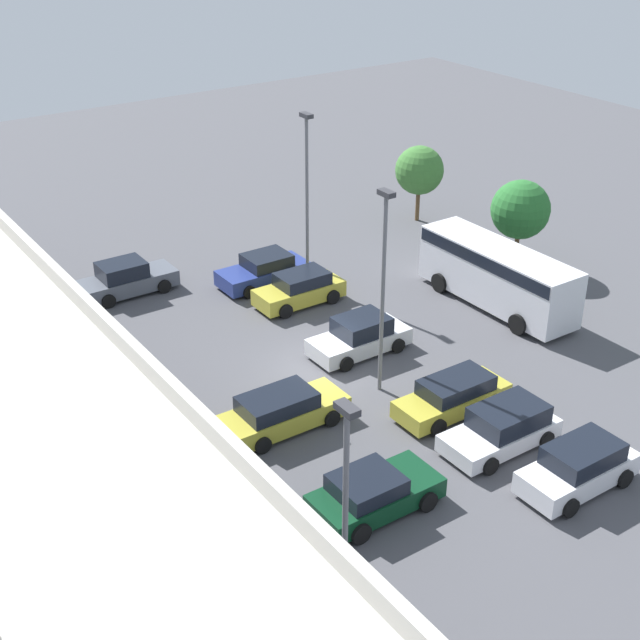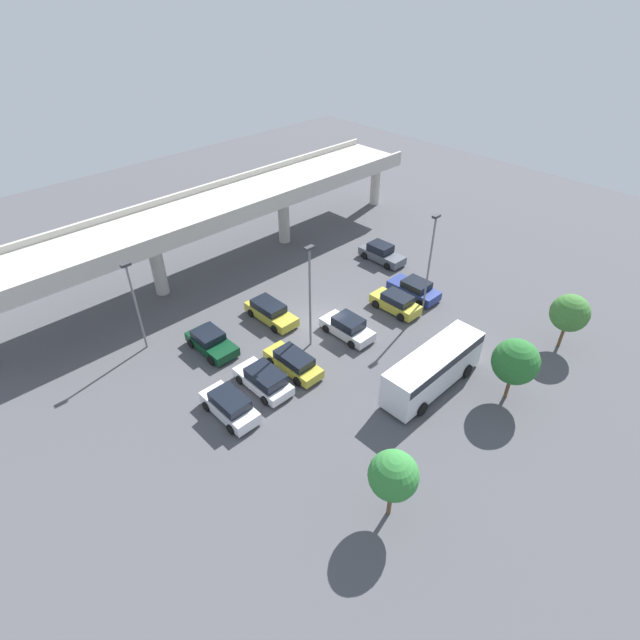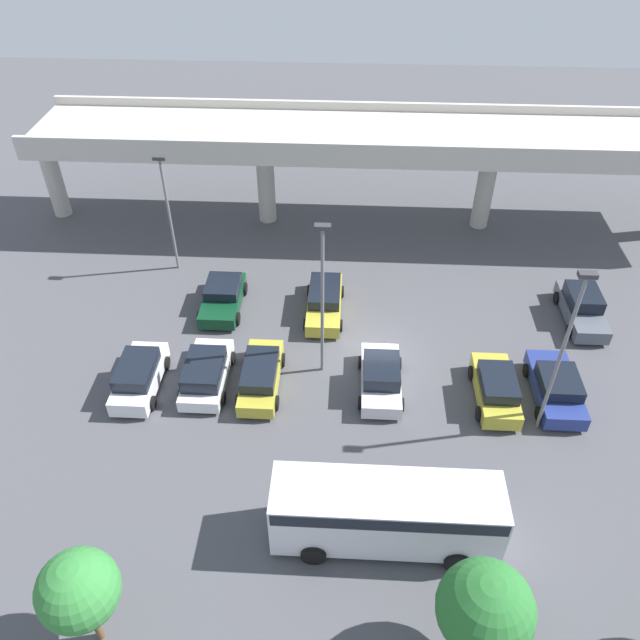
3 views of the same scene
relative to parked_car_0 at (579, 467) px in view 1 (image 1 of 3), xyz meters
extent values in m
plane|color=#4C4C51|center=(11.41, 2.89, -0.79)|extent=(93.22, 93.22, 0.00)
cube|color=#BCB7AD|center=(11.41, 12.93, 5.93)|extent=(42.67, 0.30, 0.55)
cylinder|color=#BCB7AD|center=(4.30, 16.15, 1.98)|extent=(1.14, 1.14, 5.55)
cube|color=silver|center=(0.00, 0.04, -0.21)|extent=(1.80, 4.35, 0.80)
cube|color=black|center=(0.00, -0.10, 0.52)|extent=(1.66, 2.58, 0.66)
cylinder|color=black|center=(-0.92, 1.39, -0.45)|extent=(0.22, 0.68, 0.68)
cylinder|color=black|center=(0.92, 1.39, -0.45)|extent=(0.22, 0.68, 0.68)
cylinder|color=black|center=(-0.92, -1.30, -0.45)|extent=(0.22, 0.68, 0.68)
cylinder|color=black|center=(0.92, -1.30, -0.45)|extent=(0.22, 0.68, 0.68)
cube|color=#0C381E|center=(2.92, 6.38, -0.25)|extent=(1.99, 4.39, 0.70)
cube|color=black|center=(2.92, 6.77, 0.39)|extent=(1.83, 2.13, 0.56)
cylinder|color=black|center=(3.94, 5.02, -0.43)|extent=(0.22, 0.71, 0.71)
cylinder|color=black|center=(1.90, 5.02, -0.43)|extent=(0.22, 0.71, 0.71)
cylinder|color=black|center=(3.94, 7.74, -0.43)|extent=(0.22, 0.71, 0.71)
cylinder|color=black|center=(1.90, 7.74, -0.43)|extent=(0.22, 0.71, 0.71)
cube|color=gold|center=(5.82, 0.46, -0.25)|extent=(1.72, 4.70, 0.69)
cube|color=black|center=(5.82, 0.31, 0.38)|extent=(1.58, 2.80, 0.59)
cylinder|color=black|center=(4.94, 1.92, -0.44)|extent=(0.22, 0.70, 0.70)
cylinder|color=black|center=(6.70, 1.92, -0.44)|extent=(0.22, 0.70, 0.70)
cylinder|color=black|center=(4.94, -0.99, -0.44)|extent=(0.22, 0.70, 0.70)
cylinder|color=black|center=(6.70, -0.99, -0.44)|extent=(0.22, 0.70, 0.70)
cube|color=gold|center=(8.61, 6.30, -0.25)|extent=(1.82, 4.88, 0.73)
cube|color=black|center=(8.61, 6.59, 0.42)|extent=(1.68, 2.80, 0.60)
cylinder|color=black|center=(9.55, 4.78, -0.47)|extent=(0.22, 0.65, 0.65)
cylinder|color=black|center=(7.68, 4.78, -0.47)|extent=(0.22, 0.65, 0.65)
cylinder|color=black|center=(9.55, 7.81, -0.47)|extent=(0.22, 0.65, 0.65)
cylinder|color=black|center=(7.68, 7.81, -0.47)|extent=(0.22, 0.65, 0.65)
cube|color=silver|center=(11.59, 0.60, -0.26)|extent=(1.86, 4.43, 0.71)
cube|color=black|center=(11.59, 0.48, 0.47)|extent=(1.71, 2.20, 0.75)
cylinder|color=black|center=(10.64, 1.98, -0.47)|extent=(0.22, 0.65, 0.65)
cylinder|color=black|center=(12.54, 1.98, -0.47)|extent=(0.22, 0.65, 0.65)
cylinder|color=black|center=(10.64, -0.77, -0.47)|extent=(0.22, 0.65, 0.65)
cylinder|color=black|center=(12.54, -0.77, -0.47)|extent=(0.22, 0.65, 0.65)
cube|color=gold|center=(16.98, 0.16, -0.21)|extent=(1.75, 4.31, 0.77)
cube|color=black|center=(16.98, -0.02, 0.47)|extent=(1.61, 2.41, 0.60)
cylinder|color=black|center=(16.08, 1.50, -0.44)|extent=(0.22, 0.70, 0.70)
cylinder|color=black|center=(17.88, 1.50, -0.44)|extent=(0.22, 0.70, 0.70)
cylinder|color=black|center=(16.08, -1.18, -0.44)|extent=(0.22, 0.70, 0.70)
cylinder|color=black|center=(17.88, -1.18, -0.44)|extent=(0.22, 0.70, 0.70)
cube|color=navy|center=(19.83, 0.42, -0.23)|extent=(1.95, 4.56, 0.76)
cube|color=black|center=(19.83, 0.20, 0.45)|extent=(1.79, 2.19, 0.61)
cylinder|color=black|center=(18.84, 1.83, -0.46)|extent=(0.22, 0.65, 0.65)
cylinder|color=black|center=(20.83, 1.83, -0.46)|extent=(0.22, 0.65, 0.65)
cylinder|color=black|center=(18.84, -0.99, -0.46)|extent=(0.22, 0.65, 0.65)
cylinder|color=black|center=(20.83, -0.99, -0.46)|extent=(0.22, 0.65, 0.65)
cube|color=#515660|center=(22.65, 6.40, -0.22)|extent=(1.80, 4.66, 0.77)
cube|color=black|center=(22.65, 6.67, 0.53)|extent=(1.66, 2.19, 0.74)
cylinder|color=black|center=(23.57, 4.96, -0.45)|extent=(0.22, 0.68, 0.68)
cylinder|color=black|center=(21.72, 4.96, -0.45)|extent=(0.22, 0.68, 0.68)
cylinder|color=black|center=(23.57, 7.84, -0.45)|extent=(0.22, 0.68, 0.68)
cylinder|color=black|center=(21.72, 7.84, -0.45)|extent=(0.22, 0.68, 0.68)
cube|color=silver|center=(3.16, 0.56, -0.29)|extent=(1.93, 4.48, 0.65)
cube|color=black|center=(3.16, 0.19, 0.41)|extent=(1.77, 2.66, 0.75)
cylinder|color=black|center=(2.17, 1.95, -0.46)|extent=(0.22, 0.65, 0.65)
cylinder|color=black|center=(4.14, 1.95, -0.46)|extent=(0.22, 0.65, 0.65)
cylinder|color=black|center=(2.17, -0.83, -0.46)|extent=(0.22, 0.65, 0.65)
cylinder|color=black|center=(4.14, -0.83, -0.46)|extent=(0.22, 0.65, 0.65)
cube|color=silver|center=(11.55, -7.42, 0.81)|extent=(8.52, 2.30, 2.68)
cube|color=black|center=(11.55, -7.42, 1.78)|extent=(8.35, 2.34, 0.59)
cylinder|color=black|center=(8.91, -8.59, -0.31)|extent=(0.96, 0.29, 0.96)
cylinder|color=black|center=(8.91, -6.25, -0.31)|extent=(0.96, 0.29, 0.96)
cylinder|color=black|center=(14.19, -8.59, -0.31)|extent=(0.96, 0.29, 0.96)
cylinder|color=black|center=(14.19, -6.25, -0.31)|extent=(0.96, 0.29, 0.96)
cylinder|color=slate|center=(8.72, 1.72, 3.30)|extent=(0.16, 0.16, 8.18)
cube|color=#333338|center=(8.72, 1.72, 7.49)|extent=(0.70, 0.35, 0.20)
cylinder|color=slate|center=(18.70, -1.47, 3.40)|extent=(0.16, 0.16, 8.38)
cube|color=#333338|center=(18.70, -1.47, 7.69)|extent=(0.70, 0.35, 0.20)
cylinder|color=slate|center=(-0.52, 10.14, 2.75)|extent=(0.16, 0.16, 7.09)
cube|color=#333338|center=(-0.52, 10.14, 6.39)|extent=(0.70, 0.35, 0.20)
cylinder|color=brown|center=(14.33, -11.58, 0.12)|extent=(0.24, 0.24, 1.83)
sphere|color=#286B2D|center=(14.33, -11.58, 2.32)|extent=(3.03, 3.03, 3.03)
cylinder|color=brown|center=(22.28, -11.60, 0.13)|extent=(0.24, 0.24, 1.85)
sphere|color=#3D7533|center=(22.28, -11.60, 2.25)|extent=(2.80, 2.80, 2.80)
camera|label=1|loc=(-15.06, 20.90, 18.28)|focal=50.00mm
camera|label=2|loc=(-11.53, -20.31, 23.28)|focal=28.00mm
camera|label=3|loc=(9.80, -20.73, 21.14)|focal=35.00mm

